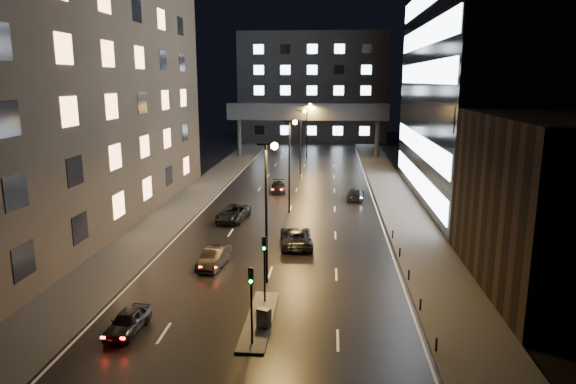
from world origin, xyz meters
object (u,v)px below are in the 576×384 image
at_px(car_away_d, 279,187).
at_px(utility_cabinet, 264,318).
at_px(car_toward_a, 296,237).
at_px(car_away_c, 233,213).
at_px(car_toward_b, 356,194).
at_px(car_away_b, 214,257).
at_px(car_away_a, 128,321).

height_order(car_away_d, utility_cabinet, utility_cabinet).
height_order(car_toward_a, utility_cabinet, car_toward_a).
height_order(car_away_c, utility_cabinet, car_away_c).
xyz_separation_m(car_away_c, car_toward_b, (13.15, 10.69, -0.10)).
bearing_deg(car_away_b, car_away_c, 101.26).
distance_m(car_away_d, utility_cabinet, 37.97).
distance_m(car_away_a, car_toward_b, 38.02).
relative_size(car_toward_b, utility_cabinet, 4.05).
bearing_deg(utility_cabinet, car_away_c, 127.23).
bearing_deg(car_away_d, car_away_c, -108.69).
relative_size(car_away_c, car_toward_a, 0.96).
height_order(car_away_c, car_toward_b, car_away_c).
relative_size(car_away_c, car_away_d, 1.26).
xyz_separation_m(car_away_a, car_away_c, (1.51, 24.38, 0.12)).
xyz_separation_m(car_away_c, car_toward_a, (7.12, -7.77, 0.03)).
bearing_deg(car_away_d, car_toward_b, -26.33).
bearing_deg(car_toward_a, car_away_d, -86.87).
bearing_deg(car_away_a, car_toward_b, 72.12).
bearing_deg(car_away_d, car_away_a, -102.84).
relative_size(car_away_d, utility_cabinet, 3.84).
distance_m(car_toward_a, car_toward_b, 19.42).
relative_size(car_away_b, car_away_d, 1.01).
distance_m(car_away_c, utility_cabinet, 24.29).
xyz_separation_m(car_toward_a, car_toward_b, (6.03, 18.46, -0.13)).
bearing_deg(car_away_a, car_away_b, 81.46).
xyz_separation_m(car_away_b, utility_cabinet, (5.21, -10.00, -0.01)).
height_order(car_away_b, car_away_d, car_away_b).
bearing_deg(car_away_c, car_away_d, 84.71).
bearing_deg(car_away_b, car_toward_b, 70.12).
bearing_deg(car_away_a, car_toward_a, 67.36).
distance_m(car_away_b, car_away_c, 13.51).
height_order(car_away_c, car_away_d, car_away_c).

